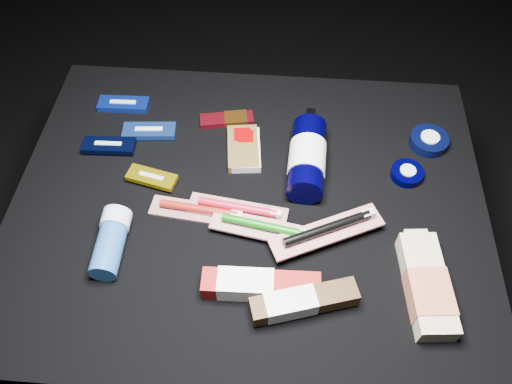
# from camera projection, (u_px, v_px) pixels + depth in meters

# --- Properties ---
(ground) EXTENTS (3.00, 3.00, 0.00)m
(ground) POSITION_uv_depth(u_px,v_px,m) (250.00, 285.00, 1.36)
(ground) COLOR black
(ground) RESTS_ON ground
(cloth_table) EXTENTS (0.98, 0.78, 0.40)m
(cloth_table) POSITION_uv_depth(u_px,v_px,m) (249.00, 249.00, 1.19)
(cloth_table) COLOR black
(cloth_table) RESTS_ON ground
(luna_bar_0) EXTENTS (0.12, 0.05, 0.02)m
(luna_bar_0) POSITION_uv_depth(u_px,v_px,m) (124.00, 104.00, 1.19)
(luna_bar_0) COLOR #1231BC
(luna_bar_0) RESTS_ON cloth_table
(luna_bar_1) EXTENTS (0.12, 0.05, 0.02)m
(luna_bar_1) POSITION_uv_depth(u_px,v_px,m) (149.00, 131.00, 1.13)
(luna_bar_1) COLOR blue
(luna_bar_1) RESTS_ON cloth_table
(luna_bar_2) EXTENTS (0.12, 0.05, 0.02)m
(luna_bar_2) POSITION_uv_depth(u_px,v_px,m) (109.00, 145.00, 1.11)
(luna_bar_2) COLOR black
(luna_bar_2) RESTS_ON cloth_table
(luna_bar_3) EXTENTS (0.11, 0.06, 0.01)m
(luna_bar_3) POSITION_uv_depth(u_px,v_px,m) (152.00, 178.00, 1.05)
(luna_bar_3) COLOR gold
(luna_bar_3) RESTS_ON cloth_table
(clif_bar_0) EXTENTS (0.08, 0.13, 0.02)m
(clif_bar_0) POSITION_uv_depth(u_px,v_px,m) (243.00, 147.00, 1.11)
(clif_bar_0) COLOR brown
(clif_bar_0) RESTS_ON cloth_table
(clif_bar_1) EXTENTS (0.08, 0.12, 0.02)m
(clif_bar_1) POSITION_uv_depth(u_px,v_px,m) (246.00, 148.00, 1.10)
(clif_bar_1) COLOR silver
(clif_bar_1) RESTS_ON cloth_table
(power_bar) EXTENTS (0.13, 0.06, 0.02)m
(power_bar) POSITION_uv_depth(u_px,v_px,m) (230.00, 119.00, 1.16)
(power_bar) COLOR maroon
(power_bar) RESTS_ON cloth_table
(lotion_bottle) EXTENTS (0.08, 0.24, 0.08)m
(lotion_bottle) POSITION_uv_depth(u_px,v_px,m) (307.00, 158.00, 1.05)
(lotion_bottle) COLOR black
(lotion_bottle) RESTS_ON cloth_table
(cream_tin_upper) EXTENTS (0.08, 0.08, 0.03)m
(cream_tin_upper) POSITION_uv_depth(u_px,v_px,m) (429.00, 141.00, 1.11)
(cream_tin_upper) COLOR black
(cream_tin_upper) RESTS_ON cloth_table
(cream_tin_lower) EXTENTS (0.07, 0.07, 0.02)m
(cream_tin_lower) POSITION_uv_depth(u_px,v_px,m) (407.00, 173.00, 1.06)
(cream_tin_lower) COLOR black
(cream_tin_lower) RESTS_ON cloth_table
(bodywash_bottle) EXTENTS (0.09, 0.21, 0.04)m
(bodywash_bottle) POSITION_uv_depth(u_px,v_px,m) (427.00, 287.00, 0.90)
(bodywash_bottle) COLOR beige
(bodywash_bottle) RESTS_ON cloth_table
(deodorant_stick) EXTENTS (0.06, 0.14, 0.06)m
(deodorant_stick) POSITION_uv_depth(u_px,v_px,m) (111.00, 241.00, 0.94)
(deodorant_stick) COLOR #204E8A
(deodorant_stick) RESTS_ON cloth_table
(toothbrush_pack_0) EXTENTS (0.21, 0.07, 0.02)m
(toothbrush_pack_0) POSITION_uv_depth(u_px,v_px,m) (200.00, 211.00, 1.01)
(toothbrush_pack_0) COLOR #A49E99
(toothbrush_pack_0) RESTS_ON cloth_table
(toothbrush_pack_1) EXTENTS (0.21, 0.07, 0.02)m
(toothbrush_pack_1) POSITION_uv_depth(u_px,v_px,m) (239.00, 209.00, 1.00)
(toothbrush_pack_1) COLOR #AAA29F
(toothbrush_pack_1) RESTS_ON cloth_table
(toothbrush_pack_2) EXTENTS (0.21, 0.08, 0.02)m
(toothbrush_pack_2) POSITION_uv_depth(u_px,v_px,m) (265.00, 228.00, 0.97)
(toothbrush_pack_2) COLOR silver
(toothbrush_pack_2) RESTS_ON cloth_table
(toothbrush_pack_3) EXTENTS (0.23, 0.15, 0.03)m
(toothbrush_pack_3) POSITION_uv_depth(u_px,v_px,m) (328.00, 230.00, 0.96)
(toothbrush_pack_3) COLOR silver
(toothbrush_pack_3) RESTS_ON cloth_table
(toothpaste_carton_red) EXTENTS (0.21, 0.05, 0.04)m
(toothpaste_carton_red) POSITION_uv_depth(u_px,v_px,m) (256.00, 285.00, 0.90)
(toothpaste_carton_red) COLOR maroon
(toothpaste_carton_red) RESTS_ON cloth_table
(toothpaste_carton_green) EXTENTS (0.20, 0.10, 0.04)m
(toothpaste_carton_green) POSITION_uv_depth(u_px,v_px,m) (299.00, 302.00, 0.88)
(toothpaste_carton_green) COLOR #3C2611
(toothpaste_carton_green) RESTS_ON cloth_table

